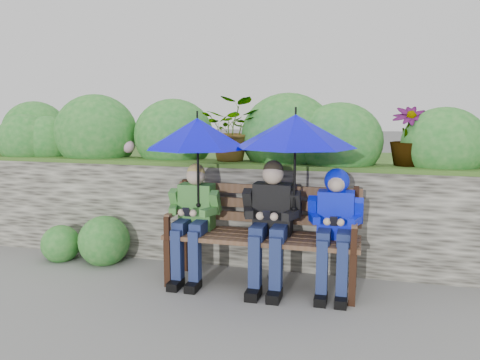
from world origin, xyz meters
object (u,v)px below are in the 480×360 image
(park_bench, at_px, (263,228))
(umbrella_right, at_px, (295,131))
(boy_middle, at_px, (271,218))
(boy_left, at_px, (193,216))
(umbrella_left, at_px, (197,133))
(boy_right, at_px, (335,220))

(park_bench, xyz_separation_m, umbrella_right, (0.29, -0.10, 0.87))
(park_bench, height_order, boy_middle, boy_middle)
(boy_left, height_order, boy_middle, boy_middle)
(umbrella_right, bearing_deg, park_bench, 160.25)
(umbrella_left, bearing_deg, boy_middle, -0.55)
(park_bench, bearing_deg, umbrella_left, -172.87)
(boy_right, bearing_deg, umbrella_left, -179.46)
(park_bench, distance_m, boy_right, 0.65)
(umbrella_left, bearing_deg, umbrella_right, -2.05)
(park_bench, relative_size, boy_middle, 1.52)
(boy_left, relative_size, umbrella_left, 1.14)
(boy_left, xyz_separation_m, boy_right, (1.26, 0.01, 0.04))
(park_bench, bearing_deg, boy_left, -173.31)
(boy_middle, xyz_separation_m, umbrella_left, (-0.67, 0.01, 0.72))
(umbrella_left, relative_size, umbrella_right, 0.93)
(umbrella_left, bearing_deg, park_bench, 7.13)
(umbrella_right, bearing_deg, boy_middle, 173.10)
(umbrella_left, height_order, umbrella_right, umbrella_right)
(park_bench, relative_size, boy_right, 1.60)
(boy_middle, relative_size, boy_right, 1.05)
(boy_left, bearing_deg, boy_right, 0.58)
(park_bench, xyz_separation_m, umbrella_left, (-0.58, -0.07, 0.84))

